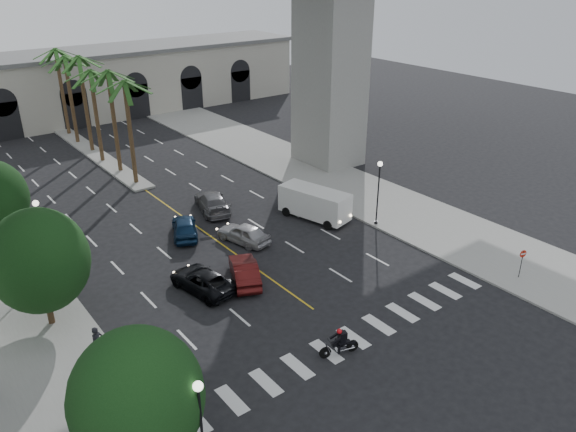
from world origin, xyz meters
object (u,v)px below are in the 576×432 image
Objects in this scene: car_b at (244,271)px; car_e at (185,227)px; lamp_post_left_far at (41,231)px; motorcycle_rider at (340,343)px; traffic_signal_near at (175,402)px; lamp_post_left_near at (201,426)px; car_d at (212,202)px; car_c at (203,280)px; traffic_signal_far at (136,353)px; do_not_enter_sign at (522,258)px; cargo_van at (315,203)px; lamp_post_right at (378,188)px; car_a at (244,233)px; pedestrian_a at (98,343)px.

car_e is (0.00, 8.25, 0.00)m from car_b.
motorcycle_rider is (9.83, -18.09, -2.48)m from lamp_post_left_far.
traffic_signal_near is at bearing 85.70° from car_e.
lamp_post_left_near is at bearing -92.29° from traffic_signal_near.
car_b is at bearing 86.19° from car_d.
car_b is at bearing 105.95° from motorcycle_rider.
lamp_post_left_near is at bearing 75.45° from car_d.
traffic_signal_near is 12.80m from car_c.
traffic_signal_far is (0.10, 6.50, -0.71)m from lamp_post_left_near.
lamp_post_left_near is 2.48× the size of do_not_enter_sign.
motorcycle_rider is (9.73, 0.41, -1.77)m from traffic_signal_near.
traffic_signal_far is at bearing 90.00° from traffic_signal_near.
car_c is 0.91× the size of car_d.
cargo_van is at bearing 36.25° from traffic_signal_near.
motorcycle_rider is at bearing -169.89° from do_not_enter_sign.
lamp_post_right reaches higher than car_a.
lamp_post_right is at bearing 174.11° from car_e.
do_not_enter_sign is at bearing 168.21° from car_b.
lamp_post_right reaches higher than cargo_van.
car_c is at bearing -179.95° from lamp_post_right.
lamp_post_right is at bearing -16.37° from pedestrian_a.
motorcycle_rider is at bearing -61.48° from lamp_post_left_far.
lamp_post_right reaches higher than car_d.
pedestrian_a is at bearing -173.31° from lamp_post_right.
car_b is at bearing -169.14° from cargo_van.
car_b is (-12.90, -0.75, -2.47)m from lamp_post_right.
lamp_post_left_near is at bearing 50.48° from car_c.
car_e is (-12.90, 7.50, -2.46)m from lamp_post_right.
traffic_signal_far is 21.85m from car_d.
lamp_post_right is at bearing 54.25° from motorcycle_rider.
do_not_enter_sign is (1.60, -11.51, -1.66)m from lamp_post_right.
do_not_enter_sign is at bearing 10.80° from motorcycle_rider.
motorcycle_rider is at bearing 16.47° from lamp_post_left_near.
lamp_post_left_near is 26.12m from cargo_van.
pedestrian_a is (-0.62, 3.77, -1.44)m from traffic_signal_far.
lamp_post_left_near reaches higher than motorcycle_rider.
car_c is (7.12, 6.49, -1.83)m from traffic_signal_far.
motorcycle_rider is 14.36m from car_a.
lamp_post_left_far is 14.52m from traffic_signal_far.
cargo_van is 16.13m from do_not_enter_sign.
pedestrian_a is at bearing 35.57° from car_b.
car_c is at bearing 161.88° from do_not_enter_sign.
lamp_post_right is 15.12m from car_e.
pedestrian_a is (-0.62, 7.77, -1.44)m from traffic_signal_near.
motorcycle_rider is 0.36× the size of cargo_van.
lamp_post_right is at bearing 24.82° from traffic_signal_near.
lamp_post_right is 13.16m from car_b.
motorcycle_rider is 0.50× the size of car_e.
pedestrian_a is (-23.32, -2.73, -2.15)m from lamp_post_right.
traffic_signal_far is at bearing 24.88° from car_a.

